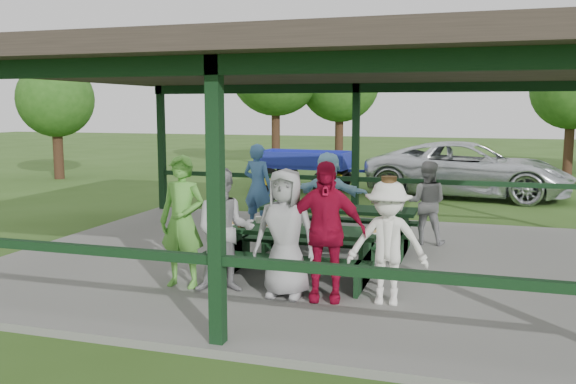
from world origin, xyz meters
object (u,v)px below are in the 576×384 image
(contestant_grey_mid, at_px, (285,233))
(contestant_green, at_px, (182,222))
(spectator_grey, at_px, (426,202))
(farm_trailer, at_px, (305,170))
(contestant_white_fedora, at_px, (388,243))
(spectator_lblue, at_px, (328,194))
(contestant_red, at_px, (324,231))
(spectator_blue, at_px, (258,187))
(contestant_grey_left, at_px, (224,230))
(pickup_truck, at_px, (468,169))
(picnic_table_far, at_px, (338,223))
(picnic_table_near, at_px, (296,247))

(contestant_grey_mid, bearing_deg, contestant_green, -179.55)
(spectator_grey, height_order, farm_trailer, spectator_grey)
(contestant_white_fedora, xyz_separation_m, spectator_lblue, (-1.66, 3.75, 0.03))
(contestant_red, relative_size, spectator_blue, 1.03)
(contestant_grey_left, xyz_separation_m, pickup_truck, (3.00, 10.90, -0.14))
(contestant_green, distance_m, spectator_lblue, 4.00)
(contestant_grey_mid, height_order, contestant_red, contestant_red)
(picnic_table_far, distance_m, spectator_grey, 1.73)
(contestant_red, bearing_deg, spectator_blue, 111.05)
(contestant_green, xyz_separation_m, pickup_truck, (3.64, 10.85, -0.22))
(contestant_grey_left, xyz_separation_m, contestant_grey_mid, (0.85, 0.03, 0.01))
(spectator_grey, bearing_deg, pickup_truck, -94.09)
(contestant_grey_left, xyz_separation_m, spectator_blue, (-1.04, 4.18, 0.03))
(contestant_red, distance_m, contestant_white_fedora, 0.81)
(contestant_grey_mid, distance_m, spectator_blue, 4.57)
(contestant_red, height_order, contestant_white_fedora, contestant_red)
(contestant_grey_mid, bearing_deg, spectator_blue, 115.70)
(spectator_lblue, bearing_deg, contestant_red, 118.04)
(contestant_grey_left, relative_size, farm_trailer, 0.44)
(contestant_green, bearing_deg, spectator_lblue, 74.88)
(picnic_table_near, bearing_deg, contestant_white_fedora, -28.16)
(contestant_grey_mid, distance_m, farm_trailer, 10.96)
(contestant_grey_left, bearing_deg, picnic_table_far, 52.49)
(farm_trailer, bearing_deg, picnic_table_near, -70.37)
(contestant_grey_mid, distance_m, spectator_grey, 4.07)
(contestant_white_fedora, relative_size, pickup_truck, 0.28)
(contestant_grey_mid, height_order, farm_trailer, contestant_grey_mid)
(picnic_table_near, height_order, spectator_lblue, spectator_lblue)
(picnic_table_far, xyz_separation_m, contestant_white_fedora, (1.24, -2.76, 0.32))
(picnic_table_near, distance_m, pickup_truck, 10.26)
(spectator_blue, relative_size, pickup_truck, 0.30)
(contestant_grey_left, bearing_deg, spectator_grey, 38.45)
(spectator_blue, height_order, farm_trailer, spectator_blue)
(picnic_table_far, height_order, spectator_grey, spectator_grey)
(picnic_table_far, height_order, contestant_white_fedora, contestant_white_fedora)
(spectator_lblue, bearing_deg, contestant_grey_mid, 110.43)
(contestant_white_fedora, height_order, spectator_blue, spectator_blue)
(picnic_table_far, relative_size, contestant_red, 1.48)
(spectator_blue, bearing_deg, farm_trailer, -72.11)
(farm_trailer, bearing_deg, contestant_white_fedora, -64.35)
(contestant_grey_left, xyz_separation_m, farm_trailer, (-1.84, 10.65, -0.28))
(contestant_grey_mid, relative_size, contestant_white_fedora, 1.04)
(picnic_table_far, xyz_separation_m, contestant_grey_mid, (-0.08, -2.86, 0.37))
(picnic_table_near, bearing_deg, contestant_grey_left, -130.10)
(picnic_table_near, height_order, spectator_blue, spectator_blue)
(picnic_table_near, distance_m, contestant_red, 1.13)
(spectator_lblue, xyz_separation_m, farm_trailer, (-2.35, 6.78, -0.26))
(picnic_table_far, relative_size, contestant_grey_left, 1.59)
(pickup_truck, distance_m, farm_trailer, 4.85)
(contestant_grey_mid, height_order, contestant_white_fedora, contestant_grey_mid)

